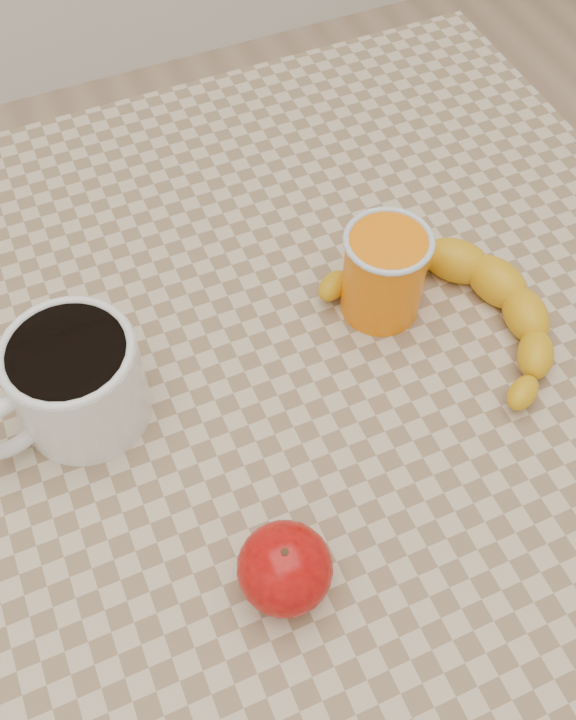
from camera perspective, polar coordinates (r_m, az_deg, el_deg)
name	(u,v)px	position (r m, az deg, el deg)	size (l,w,h in m)	color
ground	(288,631)	(1.36, 0.00, -18.71)	(3.00, 3.00, 0.00)	tan
table	(288,425)	(0.74, 0.00, -4.63)	(0.80, 0.80, 0.75)	tan
coffee_mug	(73,381)	(0.63, -15.02, -1.43)	(0.15, 0.13, 0.09)	white
orange_juice_glass	(384,273)	(0.68, 6.85, 6.20)	(0.07, 0.07, 0.09)	orange
apple	(285,568)	(0.56, -0.22, -14.60)	(0.08, 0.08, 0.06)	#890407
banana	(453,309)	(0.70, 11.68, 3.58)	(0.25, 0.29, 0.04)	gold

